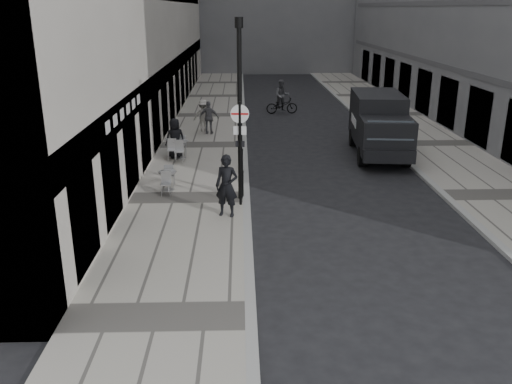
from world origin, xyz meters
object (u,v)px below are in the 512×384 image
panel_van (379,122)px  cyclist (282,101)px  lamppost (240,102)px  sign_post (240,140)px  walking_man (227,186)px

panel_van → cyclist: size_ratio=2.77×
lamppost → panel_van: bearing=44.5°
sign_post → lamppost: size_ratio=0.58×
lamppost → panel_van: size_ratio=1.02×
walking_man → panel_van: size_ratio=0.33×
lamppost → panel_van: (6.22, 6.12, -1.92)m
panel_van → cyclist: (-3.57, 10.25, -0.69)m
walking_man → sign_post: bearing=82.8°
lamppost → cyclist: 16.79m
walking_man → lamppost: size_ratio=0.33×
lamppost → cyclist: lamppost is taller
walking_man → cyclist: cyclist is taller
walking_man → lamppost: 2.87m
cyclist → sign_post: bearing=-104.2°
walking_man → sign_post: (0.43, 0.99, 1.23)m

